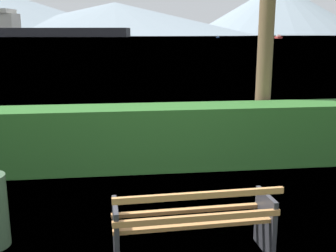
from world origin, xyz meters
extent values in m
plane|color=#7A99A8|center=(0.00, 307.49, 0.00)|extent=(620.00, 620.00, 0.00)
cube|color=#A0703F|center=(0.01, -0.19, 0.45)|extent=(1.74, 0.14, 0.04)
cube|color=#A0703F|center=(0.00, 0.00, 0.45)|extent=(1.74, 0.14, 0.04)
cube|color=#A0703F|center=(-0.01, 0.19, 0.45)|extent=(1.74, 0.14, 0.04)
cube|color=#A0703F|center=(0.01, -0.27, 0.57)|extent=(1.74, 0.12, 0.06)
cube|color=#A0703F|center=(0.01, -0.31, 0.84)|extent=(1.74, 0.12, 0.06)
cube|color=#2D2D33|center=(-0.83, -0.06, 0.34)|extent=(0.07, 0.51, 0.68)
cube|color=#2D2D33|center=(0.83, 0.02, 0.34)|extent=(0.07, 0.51, 0.68)
cube|color=#285B23|center=(0.00, 3.13, 0.56)|extent=(11.09, 0.84, 1.13)
cylinder|color=brown|center=(2.14, 3.81, 2.36)|extent=(0.31, 0.31, 4.72)
cube|color=#232328|center=(-45.68, 302.55, 3.13)|extent=(111.78, 39.69, 6.25)
cube|color=silver|center=(-80.32, 310.06, 11.26)|extent=(22.65, 18.82, 10.01)
cube|color=silver|center=(-80.32, 310.06, 17.82)|extent=(17.16, 19.17, 3.13)
cube|color=#335693|center=(55.90, 223.09, 0.38)|extent=(2.83, 5.18, 0.77)
cube|color=beige|center=(55.90, 223.09, 1.05)|extent=(1.55, 2.01, 0.57)
cube|color=#B2332D|center=(77.16, 188.59, 0.51)|extent=(3.34, 7.70, 1.02)
cube|color=silver|center=(77.16, 188.59, 1.44)|extent=(1.94, 2.89, 0.84)
cone|color=gray|center=(0.00, 554.30, 21.12)|extent=(369.11, 369.11, 42.24)
cone|color=gray|center=(240.49, 602.30, 37.39)|extent=(258.08, 258.08, 74.77)
camera|label=1|loc=(-0.78, -4.02, 2.40)|focal=43.69mm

